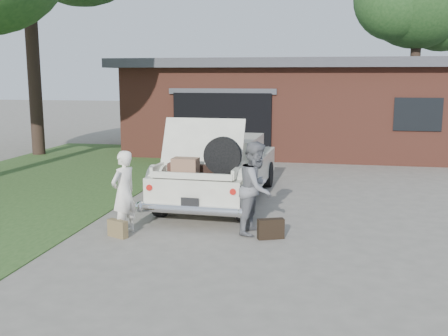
# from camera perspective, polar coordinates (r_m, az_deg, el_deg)

# --- Properties ---
(ground) EXTENTS (90.00, 90.00, 0.00)m
(ground) POSITION_cam_1_polar(r_m,az_deg,el_deg) (9.21, -0.72, -7.40)
(ground) COLOR gray
(ground) RESTS_ON ground
(grass_strip) EXTENTS (6.00, 16.00, 0.02)m
(grass_strip) POSITION_cam_1_polar(r_m,az_deg,el_deg) (13.98, -20.71, -1.95)
(grass_strip) COLOR #2D4C1E
(grass_strip) RESTS_ON ground
(house) EXTENTS (12.80, 7.80, 3.30)m
(house) POSITION_cam_1_polar(r_m,az_deg,el_deg) (20.12, 8.76, 6.86)
(house) COLOR brown
(house) RESTS_ON ground
(sedan) EXTENTS (2.05, 4.94, 1.94)m
(sedan) POSITION_cam_1_polar(r_m,az_deg,el_deg) (11.64, -0.41, -0.04)
(sedan) COLOR silver
(sedan) RESTS_ON ground
(woman_left) EXTENTS (0.53, 0.63, 1.48)m
(woman_left) POSITION_cam_1_polar(r_m,az_deg,el_deg) (9.33, -10.86, -2.64)
(woman_left) COLOR white
(woman_left) RESTS_ON ground
(woman_right) EXTENTS (0.78, 0.91, 1.64)m
(woman_right) POSITION_cam_1_polar(r_m,az_deg,el_deg) (9.21, 3.52, -2.16)
(woman_right) COLOR slate
(woman_right) RESTS_ON ground
(suitcase_left) EXTENTS (0.41, 0.28, 0.30)m
(suitcase_left) POSITION_cam_1_polar(r_m,az_deg,el_deg) (9.29, -11.50, -6.48)
(suitcase_left) COLOR olive
(suitcase_left) RESTS_ON ground
(suitcase_right) EXTENTS (0.47, 0.31, 0.35)m
(suitcase_right) POSITION_cam_1_polar(r_m,az_deg,el_deg) (9.04, 5.11, -6.61)
(suitcase_right) COLOR black
(suitcase_right) RESTS_ON ground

